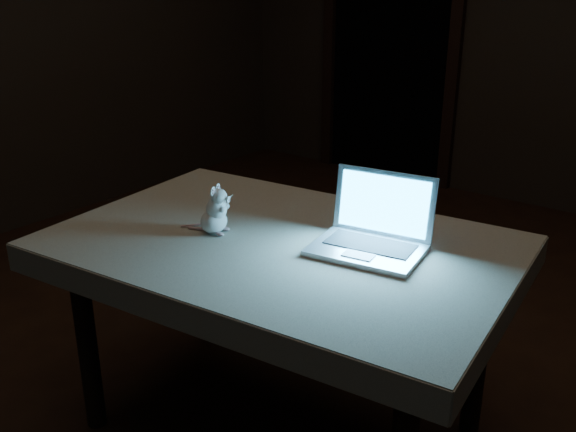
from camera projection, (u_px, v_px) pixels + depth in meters
The scene contains 6 objects.
floor at pixel (300, 393), 2.29m from camera, with size 5.00×5.00×0.00m, color black.
doorway at pixel (391, 25), 4.38m from camera, with size 1.06×0.36×2.13m, color black, non-canonical shape.
table at pixel (281, 339), 2.01m from camera, with size 1.25×0.80×0.67m, color black, non-canonical shape.
tablecloth at pixel (268, 249), 1.93m from camera, with size 1.33×0.88×0.08m, color beige, non-canonical shape.
laptop at pixel (368, 219), 1.76m from camera, with size 0.30×0.27×0.21m, color silver, non-canonical shape.
plush_mouse at pixel (213, 209), 1.91m from camera, with size 0.11×0.11×0.15m, color white, non-canonical shape.
Camera 1 is at (1.14, -1.54, 1.42)m, focal length 40.00 mm.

